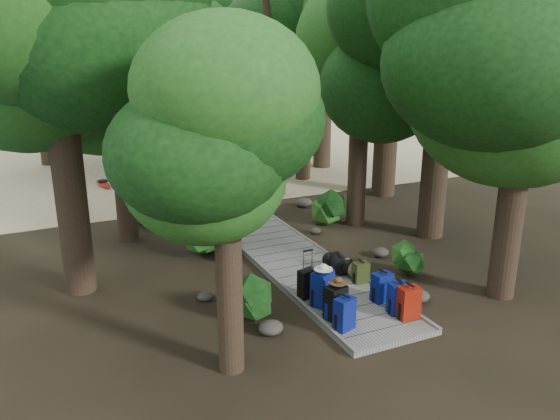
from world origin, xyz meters
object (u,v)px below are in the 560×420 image
backpack_left_b (336,301)px  suitcase_on_boardwalk (307,283)px  lone_suitcase_on_sand (203,177)px  sun_lounger (249,167)px  backpack_right_d (361,271)px  backpack_right_a (409,301)px  kayak (103,182)px  backpack_right_b (399,296)px  backpack_left_c (322,286)px  backpack_right_c (382,286)px  duffel_right_black (339,263)px  backpack_left_a (345,312)px  duffel_right_khaki (353,269)px

backpack_left_b → suitcase_on_boardwalk: bearing=78.7°
lone_suitcase_on_sand → sun_lounger: (2.29, 0.79, 0.00)m
backpack_right_d → sun_lounger: bearing=82.2°
backpack_right_a → kayak: 14.48m
backpack_right_a → backpack_right_b: bearing=104.7°
backpack_right_a → lone_suitcase_on_sand: (-0.41, 12.54, -0.16)m
backpack_left_b → backpack_right_a: (1.33, -0.60, -0.01)m
backpack_right_b → backpack_right_a: bearing=-70.7°
backpack_left_c → backpack_right_b: bearing=-65.5°
backpack_right_c → duffel_right_black: size_ratio=1.11×
backpack_right_d → kayak: size_ratio=0.18×
backpack_right_a → backpack_right_b: (-0.05, 0.26, -0.01)m
backpack_right_b → backpack_right_c: 0.61m
backpack_left_b → duffel_right_black: 2.39m
backpack_left_b → backpack_right_d: size_ratio=1.43×
backpack_left_a → backpack_left_b: size_ratio=0.94×
backpack_right_d → duffel_right_black: size_ratio=0.85×
backpack_right_c → lone_suitcase_on_sand: size_ratio=1.12×
backpack_right_a → duffel_right_black: (-0.06, 2.61, -0.17)m
backpack_left_b → backpack_right_b: backpack_left_b is taller
sun_lounger → backpack_right_a: bearing=-107.2°
duffel_right_black → duffel_right_khaki: bearing=-55.3°
kayak → sun_lounger: bearing=-14.8°
backpack_left_b → backpack_right_c: size_ratio=1.10×
backpack_left_a → suitcase_on_boardwalk: backpack_left_a is taller
backpack_left_a → duffel_right_black: 2.80m
backpack_left_c → duffel_right_khaki: bearing=8.2°
backpack_right_d → lone_suitcase_on_sand: (-0.48, 10.68, -0.06)m
backpack_left_a → backpack_right_a: (1.40, -0.15, 0.01)m
backpack_left_b → backpack_right_a: backpack_left_b is taller
backpack_left_c → sun_lounger: bearing=48.0°
backpack_right_c → suitcase_on_boardwalk: bearing=142.2°
backpack_left_a → lone_suitcase_on_sand: bearing=68.0°
backpack_right_b → backpack_right_c: bearing=95.9°
backpack_right_b → backpack_left_b: bearing=172.2°
backpack_left_b → duffel_right_black: (1.28, 2.01, -0.19)m
backpack_right_c → suitcase_on_boardwalk: size_ratio=1.09×
backpack_right_b → kayak: (-4.03, 13.63, -0.31)m
backpack_right_b → kayak: backpack_right_b is taller
backpack_left_b → duffel_right_khaki: size_ratio=1.42×
backpack_left_c → duffel_right_khaki: backpack_left_c is taller
sun_lounger → duffel_right_black: bearing=-109.4°
backpack_left_a → suitcase_on_boardwalk: size_ratio=1.12×
duffel_right_khaki → backpack_right_a: bearing=-93.3°
backpack_right_a → sun_lounger: 13.46m
duffel_right_khaki → lone_suitcase_on_sand: bearing=91.8°
backpack_right_b → sun_lounger: 13.22m
backpack_right_b → backpack_right_d: size_ratio=1.36×
backpack_left_a → sun_lounger: 13.58m
duffel_right_khaki → sun_lounger: sun_lounger is taller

